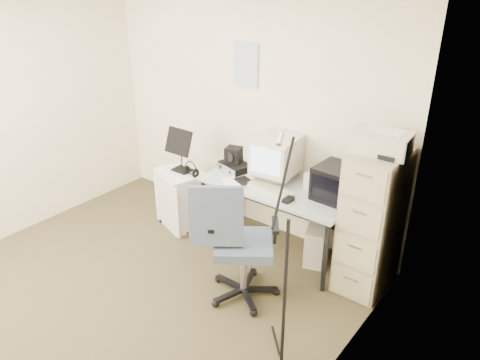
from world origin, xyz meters
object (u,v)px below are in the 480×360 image
Objects in this scene: desk at (277,218)px; office_chair at (244,243)px; filing_cabinet at (372,222)px; side_cart at (182,198)px.

office_chair reaches higher than desk.
office_chair is (-0.78, -0.81, -0.11)m from filing_cabinet.
desk is 1.15m from side_cart.
side_cart is at bearing -170.30° from desk.
side_cart is (-1.13, -0.19, -0.05)m from desk.
desk reaches higher than side_cart.
desk is at bearing -178.19° from filing_cabinet.
filing_cabinet is at bearing 1.81° from desk.
filing_cabinet is 2.06× the size of side_cart.
filing_cabinet reaches higher than side_cart.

